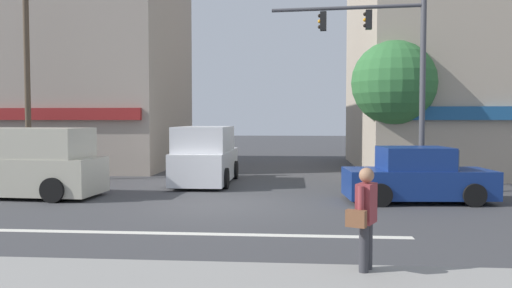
{
  "coord_description": "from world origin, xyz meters",
  "views": [
    {
      "loc": [
        2.15,
        -13.57,
        2.36
      ],
      "look_at": [
        0.9,
        2.0,
        1.6
      ],
      "focal_mm": 35.0,
      "sensor_mm": 36.0,
      "label": 1
    }
  ],
  "objects": [
    {
      "name": "van_crossing_center",
      "position": [
        -6.02,
        0.99,
        1.01
      ],
      "size": [
        4.7,
        2.24,
        2.11
      ],
      "color": "#B7B29E",
      "rests_on": "ground"
    },
    {
      "name": "van_approaching_near",
      "position": [
        -1.18,
        4.57,
        1.01
      ],
      "size": [
        2.06,
        4.61,
        2.11
      ],
      "color": "silver",
      "rests_on": "ground"
    },
    {
      "name": "building_right_corner",
      "position": [
        11.52,
        11.06,
        5.54
      ],
      "size": [
        12.78,
        11.53,
        11.09
      ],
      "color": "tan",
      "rests_on": "ground"
    },
    {
      "name": "utility_pole_far_right",
      "position": [
        7.29,
        6.15,
        3.72
      ],
      "size": [
        1.4,
        0.22,
        7.15
      ],
      "color": "brown",
      "rests_on": "ground"
    },
    {
      "name": "utility_pole_near_left",
      "position": [
        -8.15,
        4.87,
        3.88
      ],
      "size": [
        1.4,
        0.22,
        7.46
      ],
      "color": "brown",
      "rests_on": "ground"
    },
    {
      "name": "pedestrian_foreground_with_bag",
      "position": [
        3.16,
        -6.3,
        0.95
      ],
      "size": [
        0.51,
        0.65,
        1.67
      ],
      "color": "#333338",
      "rests_on": "ground"
    },
    {
      "name": "ground_plane",
      "position": [
        0.0,
        0.0,
        0.0
      ],
      "size": [
        120.0,
        120.0,
        0.0
      ],
      "primitive_type": "plane",
      "color": "#3D3D3F"
    },
    {
      "name": "lane_marking_stripe",
      "position": [
        0.0,
        -3.5,
        0.0
      ],
      "size": [
        9.0,
        0.24,
        0.01
      ],
      "primitive_type": "cube",
      "color": "silver",
      "rests_on": "ground"
    },
    {
      "name": "building_left_block",
      "position": [
        -10.36,
        10.9,
        5.02
      ],
      "size": [
        12.9,
        8.73,
        10.05
      ],
      "color": "gray",
      "rests_on": "ground"
    },
    {
      "name": "traffic_light_mast",
      "position": [
        5.15,
        2.67,
        4.18
      ],
      "size": [
        4.88,
        0.58,
        6.2
      ],
      "color": "#47474C",
      "rests_on": "ground"
    },
    {
      "name": "sedan_crossing_rightbound",
      "position": [
        5.62,
        1.01,
        0.71
      ],
      "size": [
        4.22,
        2.12,
        1.58
      ],
      "color": "navy",
      "rests_on": "ground"
    },
    {
      "name": "street_tree",
      "position": [
        5.82,
        5.67,
        3.73
      ],
      "size": [
        3.18,
        3.18,
        5.35
      ],
      "color": "#4C3823",
      "rests_on": "ground"
    }
  ]
}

